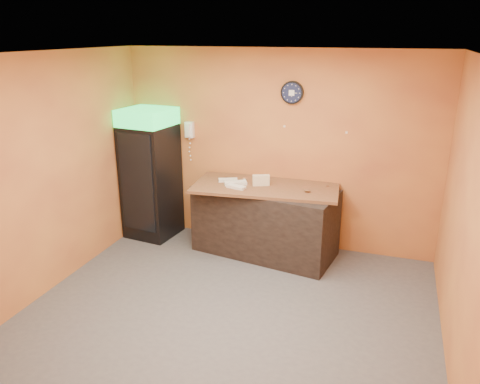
% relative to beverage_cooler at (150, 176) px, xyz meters
% --- Properties ---
extents(floor, '(4.50, 4.50, 0.00)m').
position_rel_beverage_cooler_xyz_m(floor, '(1.84, -1.61, -0.95)').
color(floor, '#47474C').
rests_on(floor, ground).
extents(back_wall, '(4.50, 0.02, 2.80)m').
position_rel_beverage_cooler_xyz_m(back_wall, '(1.84, 0.39, 0.45)').
color(back_wall, '#D7883C').
rests_on(back_wall, floor).
extents(left_wall, '(0.02, 4.00, 2.80)m').
position_rel_beverage_cooler_xyz_m(left_wall, '(-0.41, -1.61, 0.45)').
color(left_wall, '#D7883C').
rests_on(left_wall, floor).
extents(right_wall, '(0.02, 4.00, 2.80)m').
position_rel_beverage_cooler_xyz_m(right_wall, '(4.09, -1.61, 0.45)').
color(right_wall, '#D7883C').
rests_on(right_wall, floor).
extents(ceiling, '(4.50, 4.00, 0.02)m').
position_rel_beverage_cooler_xyz_m(ceiling, '(1.84, -1.61, 1.85)').
color(ceiling, white).
rests_on(ceiling, back_wall).
extents(beverage_cooler, '(0.76, 0.77, 1.95)m').
position_rel_beverage_cooler_xyz_m(beverage_cooler, '(0.00, 0.00, 0.00)').
color(beverage_cooler, black).
rests_on(beverage_cooler, floor).
extents(prep_counter, '(2.04, 1.15, 0.96)m').
position_rel_beverage_cooler_xyz_m(prep_counter, '(1.81, -0.03, -0.47)').
color(prep_counter, black).
rests_on(prep_counter, floor).
extents(wall_clock, '(0.31, 0.06, 0.31)m').
position_rel_beverage_cooler_xyz_m(wall_clock, '(2.04, 0.36, 1.27)').
color(wall_clock, black).
rests_on(wall_clock, back_wall).
extents(wall_phone, '(0.13, 0.11, 0.23)m').
position_rel_beverage_cooler_xyz_m(wall_phone, '(0.52, 0.34, 0.67)').
color(wall_phone, white).
rests_on(wall_phone, back_wall).
extents(butcher_paper, '(2.04, 1.12, 0.04)m').
position_rel_beverage_cooler_xyz_m(butcher_paper, '(1.81, -0.03, 0.03)').
color(butcher_paper, brown).
rests_on(butcher_paper, prep_counter).
extents(sub_roll_stack, '(0.24, 0.16, 0.15)m').
position_rel_beverage_cooler_xyz_m(sub_roll_stack, '(1.74, -0.05, 0.12)').
color(sub_roll_stack, beige).
rests_on(sub_roll_stack, butcher_paper).
extents(wrapped_sandwich_left, '(0.33, 0.25, 0.04)m').
position_rel_beverage_cooler_xyz_m(wrapped_sandwich_left, '(1.40, -0.12, 0.07)').
color(wrapped_sandwich_left, silver).
rests_on(wrapped_sandwich_left, butcher_paper).
extents(wrapped_sandwich_mid, '(0.27, 0.16, 0.04)m').
position_rel_beverage_cooler_xyz_m(wrapped_sandwich_mid, '(1.46, -0.27, 0.07)').
color(wrapped_sandwich_mid, silver).
rests_on(wrapped_sandwich_mid, butcher_paper).
extents(wrapped_sandwich_right, '(0.28, 0.20, 0.04)m').
position_rel_beverage_cooler_xyz_m(wrapped_sandwich_right, '(1.25, -0.02, 0.07)').
color(wrapped_sandwich_right, silver).
rests_on(wrapped_sandwich_right, butcher_paper).
extents(kitchen_tool, '(0.06, 0.06, 0.06)m').
position_rel_beverage_cooler_xyz_m(kitchen_tool, '(1.49, 0.01, 0.08)').
color(kitchen_tool, silver).
rests_on(kitchen_tool, butcher_paper).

